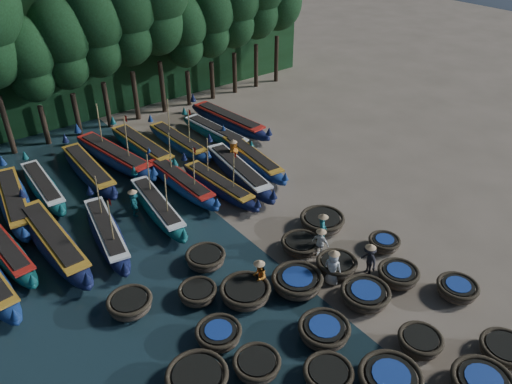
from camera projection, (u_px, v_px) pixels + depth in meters
ground at (282, 266)px, 23.97m from camera, size 120.00×120.00×0.00m
foliage_wall at (79, 49)px, 36.99m from camera, size 40.00×3.00×10.00m
coracle_3 at (482, 384)px, 17.88m from camera, size 2.36×2.36×0.79m
coracle_4 at (505, 350)px, 19.28m from camera, size 2.28×2.28×0.65m
coracle_6 at (328, 375)px, 18.25m from camera, size 2.03×2.03×0.72m
coracle_7 at (390, 380)px, 18.03m from camera, size 2.63×2.63×0.79m
coracle_8 at (420, 342)px, 19.56m from camera, size 1.95×1.95×0.72m
coracle_9 at (457, 289)px, 22.09m from camera, size 1.86×1.86×0.68m
coracle_10 at (197, 379)px, 18.10m from camera, size 2.33×2.33×0.76m
coracle_11 at (257, 365)px, 18.68m from camera, size 2.15×2.15×0.67m
coracle_12 at (324, 331)px, 20.03m from camera, size 2.35×2.35×0.72m
coracle_13 at (365, 295)px, 21.74m from camera, size 2.33×2.33×0.73m
coracle_14 at (398, 275)px, 22.81m from camera, size 2.00×2.00×0.74m
coracle_15 at (219, 334)px, 19.92m from camera, size 2.31×2.31×0.66m
coracle_16 at (245, 292)px, 21.86m from camera, size 2.70×2.70×0.75m
coracle_17 at (297, 282)px, 22.39m from camera, size 2.34×2.34×0.79m
coracle_18 at (337, 265)px, 23.37m from camera, size 1.98×1.98×0.76m
coracle_19 at (384, 243)px, 24.90m from camera, size 1.77×1.77×0.64m
coracle_20 at (130, 304)px, 21.26m from camera, size 2.00×2.00×0.75m
coracle_21 at (198, 293)px, 21.88m from camera, size 1.73×1.73×0.68m
coracle_22 at (206, 258)px, 23.82m from camera, size 2.25×2.25×0.74m
coracle_23 at (300, 245)px, 24.75m from camera, size 2.40×2.40×0.69m
coracle_24 at (322, 222)px, 26.32m from camera, size 2.72×2.72×0.78m
long_boat_1 at (5, 249)px, 24.28m from camera, size 1.98×7.54×1.33m
long_boat_2 at (53, 241)px, 24.68m from camera, size 1.83×9.14×1.61m
long_boat_3 at (107, 232)px, 25.41m from camera, size 2.61×7.60×3.27m
long_boat_4 at (157, 206)px, 27.40m from camera, size 2.18×7.60×3.25m
long_boat_5 at (181, 182)px, 29.57m from camera, size 1.59×7.79×3.31m
long_boat_6 at (218, 185)px, 29.34m from camera, size 1.76×7.37×3.14m
long_boat_7 at (238, 171)px, 30.58m from camera, size 2.53×8.45×1.50m
long_boat_8 at (252, 158)px, 32.09m from camera, size 2.14×7.87×1.39m
long_boat_10 at (14, 201)px, 27.76m from camera, size 2.62×8.63×1.53m
long_boat_11 at (43, 186)px, 29.19m from camera, size 1.55×7.55×1.33m
long_boat_12 at (89, 170)px, 30.73m from camera, size 1.62×8.43×1.48m
long_boat_13 at (114, 156)px, 32.15m from camera, size 3.01×8.89×3.83m
long_boat_14 at (142, 147)px, 33.31m from camera, size 1.93×8.47×1.49m
long_boat_15 at (178, 142)px, 34.11m from camera, size 1.65×7.63×3.24m
long_boat_16 at (216, 133)px, 35.21m from camera, size 2.08×7.78×1.38m
long_boat_17 at (229, 121)px, 36.83m from camera, size 2.51×8.79×1.56m
fisherman_0 at (333, 267)px, 22.52m from camera, size 0.80×0.99×1.96m
fisherman_1 at (322, 229)px, 24.83m from camera, size 0.76×0.78×2.01m
fisherman_2 at (259, 275)px, 22.18m from camera, size 0.97×0.97×1.78m
fisherman_3 at (369, 259)px, 23.12m from camera, size 0.83×1.15×1.80m
fisherman_4 at (320, 242)px, 24.18m from camera, size 0.63×0.98×1.75m
fisherman_5 at (134, 202)px, 27.26m from camera, size 1.02×1.45×1.71m
fisherman_6 at (234, 153)px, 31.81m from camera, size 0.97×0.75×1.97m
tree_5 at (28, 60)px, 31.80m from camera, size 3.68×3.68×8.68m
tree_6 at (62, 43)px, 32.63m from camera, size 4.09×4.09×9.65m
tree_7 at (94, 27)px, 33.46m from camera, size 4.51×4.51×10.63m
tree_8 at (124, 12)px, 34.28m from camera, size 4.92×4.92×11.60m
tree_10 at (184, 31)px, 37.75m from camera, size 3.68×3.68×8.68m
tree_11 at (209, 17)px, 38.57m from camera, size 4.09×4.09×9.65m
tree_12 at (233, 4)px, 39.40m from camera, size 4.51×4.51×10.63m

